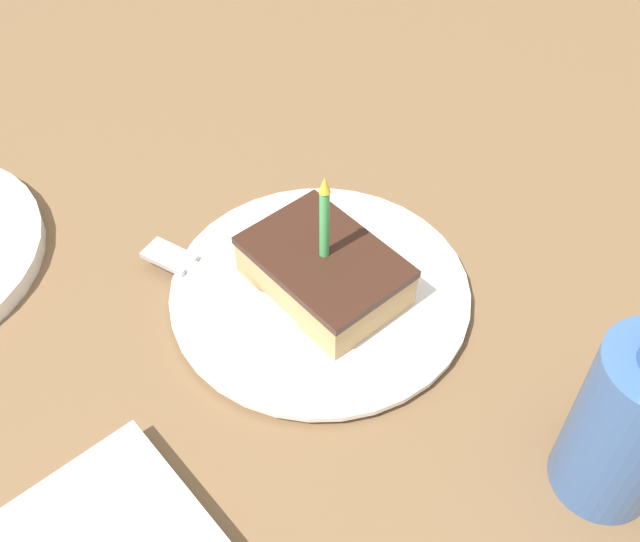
{
  "coord_description": "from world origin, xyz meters",
  "views": [
    {
      "loc": [
        -0.28,
        -0.29,
        0.48
      ],
      "look_at": [
        -0.02,
        0.01,
        0.03
      ],
      "focal_mm": 42.0,
      "sensor_mm": 36.0,
      "label": 1
    }
  ],
  "objects_px": {
    "bottle": "(632,420)",
    "cake_slice": "(324,270)",
    "fork": "(217,279)",
    "plate": "(320,292)"
  },
  "relations": [
    {
      "from": "plate",
      "to": "bottle",
      "type": "distance_m",
      "value": 0.26
    },
    {
      "from": "plate",
      "to": "cake_slice",
      "type": "distance_m",
      "value": 0.03
    },
    {
      "from": "bottle",
      "to": "plate",
      "type": "bearing_deg",
      "value": 98.69
    },
    {
      "from": "plate",
      "to": "fork",
      "type": "distance_m",
      "value": 0.09
    },
    {
      "from": "plate",
      "to": "fork",
      "type": "relative_size",
      "value": 1.47
    },
    {
      "from": "cake_slice",
      "to": "fork",
      "type": "relative_size",
      "value": 0.75
    },
    {
      "from": "bottle",
      "to": "cake_slice",
      "type": "bearing_deg",
      "value": 98.14
    },
    {
      "from": "fork",
      "to": "bottle",
      "type": "height_order",
      "value": "bottle"
    },
    {
      "from": "plate",
      "to": "bottle",
      "type": "height_order",
      "value": "bottle"
    },
    {
      "from": "bottle",
      "to": "fork",
      "type": "bearing_deg",
      "value": 107.56
    }
  ]
}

